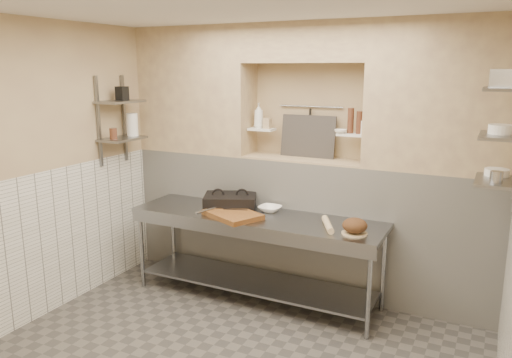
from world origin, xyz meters
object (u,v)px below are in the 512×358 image
Objects in this scene: cutting_board at (233,215)px; rolling_pin at (328,225)px; panini_press at (230,202)px; bowl_alcove at (340,131)px; jug_left at (132,125)px; bread_loaf at (355,225)px; mixing_bowl at (270,209)px; prep_table at (255,240)px; bottle_soap at (259,116)px.

rolling_pin is at bearing 5.57° from cutting_board.
panini_press is at bearing 123.61° from cutting_board.
bowl_alcove is 2.29m from jug_left.
bread_loaf is at bearing -3.33° from jug_left.
mixing_bowl is at bearing 54.45° from cutting_board.
panini_press is 1.36m from bowl_alcove.
prep_table is 4.01× the size of panini_press.
mixing_bowl is at bearing -14.10° from panini_press.
cutting_board is 1.35× the size of rolling_pin.
bottle_soap reaches higher than panini_press.
bottle_soap is (0.12, 0.44, 0.87)m from panini_press.
rolling_pin is 3.32× the size of bowl_alcove.
bottle_soap is at bearing 177.39° from bowl_alcove.
prep_table is 1.35m from bottle_soap.
bread_loaf is (1.23, 0.03, 0.06)m from cutting_board.
rolling_pin is (0.71, -0.25, 0.00)m from mixing_bowl.
rolling_pin is 2.46m from jug_left.
mixing_bowl is at bearing -153.17° from bowl_alcove.
bread_loaf is 2.70m from jug_left.
jug_left reaches higher than rolling_pin.
prep_table is at bearing 176.57° from rolling_pin.
mixing_bowl is (0.25, 0.35, 0.00)m from cutting_board.
bowl_alcove is at bearing 37.23° from cutting_board.
rolling_pin is (0.78, -0.05, 0.29)m from prep_table.
cutting_board is (-0.18, -0.14, 0.28)m from prep_table.
panini_press is at bearing 171.15° from rolling_pin.
prep_table is 21.29× the size of bowl_alcove.
panini_press is 5.31× the size of bowl_alcove.
bread_loaf is 0.89× the size of jug_left.
jug_left is at bearing 176.67° from bread_loaf.
prep_table is 0.36m from mixing_bowl.
cutting_board is 1.16m from bottle_soap.
bowl_alcove reaches higher than rolling_pin.
prep_table is 0.83m from rolling_pin.
bowl_alcove is (-0.35, 0.64, 0.75)m from bread_loaf.
cutting_board is 1.60m from jug_left.
cutting_board is 0.96m from rolling_pin.
cutting_board is 0.43m from mixing_bowl.
panini_press reaches higher than rolling_pin.
cutting_board is 2.19× the size of jug_left.
bottle_soap is at bearing 148.81° from rolling_pin.
rolling_pin is at bearing -33.22° from panini_press.
jug_left is at bearing 172.60° from cutting_board.
mixing_bowl is 1.88× the size of bowl_alcove.
bread_loaf reaches higher than prep_table.
cutting_board is at bearing -142.77° from bowl_alcove.
prep_table is at bearing 173.82° from bread_loaf.
cutting_board is at bearing -7.40° from jug_left.
rolling_pin is at bearing -2.07° from jug_left.
bottle_soap is at bearing 94.60° from cutting_board.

